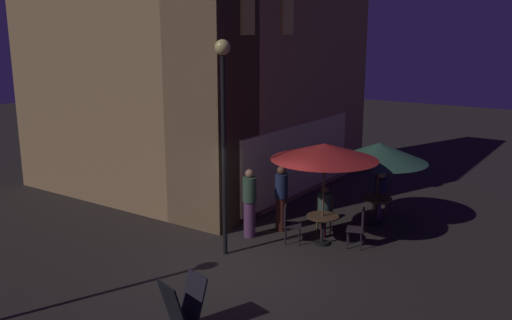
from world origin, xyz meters
The scene contains 16 objects.
ground_plane centered at (0.00, 0.00, 0.00)m, with size 60.00×60.00×0.00m, color #2A2622.
cafe_building centered at (3.94, 3.95, 3.65)m, with size 8.66×8.45×7.32m.
street_lamp_near_corner centered at (0.46, 0.66, 3.39)m, with size 0.34×0.34×4.85m.
menu_sandwich_board centered at (-2.66, -0.84, 0.51)m, with size 0.79×0.71×0.98m.
cafe_table_0 centered at (4.31, -1.42, 0.56)m, with size 0.80×0.80×0.74m.
cafe_table_1 centered at (2.25, -0.90, 0.54)m, with size 0.78×0.78×0.72m.
patio_umbrella_0 centered at (4.31, -1.42, 1.96)m, with size 2.50×2.50×2.22m.
patio_umbrella_1 centered at (2.25, -0.90, 2.28)m, with size 2.53×2.53×2.48m.
cafe_chair_0 centered at (5.16, -1.21, 0.59)m, with size 0.50×0.50×0.99m.
cafe_chair_1 centered at (2.53, -1.73, 0.57)m, with size 0.50×0.50×0.96m.
cafe_chair_2 centered at (3.01, -0.56, 0.54)m, with size 0.55×0.55×0.92m.
cafe_chair_3 centered at (1.88, -0.19, 0.55)m, with size 0.56×0.56×0.92m.
patron_seated_0 centered at (5.02, -1.24, 0.72)m, with size 0.55×0.45×1.28m.
patron_seated_1 centered at (2.88, -0.62, 0.71)m, with size 0.53×0.45×1.26m.
patron_standing_2 centered at (1.68, 0.83, 0.88)m, with size 0.34×0.34×1.73m.
patron_standing_3 centered at (2.51, 0.43, 0.87)m, with size 0.33×0.33×1.71m.
Camera 1 is at (-8.96, -6.64, 5.02)m, focal length 38.65 mm.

